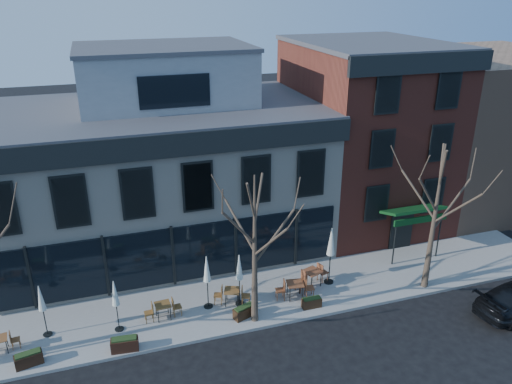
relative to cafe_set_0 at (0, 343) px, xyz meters
name	(u,v)px	position (x,y,z in m)	size (l,w,h in m)	color
ground	(175,288)	(7.67, 2.72, -0.57)	(120.00, 120.00, 0.00)	black
sidewalk_front	(249,298)	(10.92, 0.57, -0.50)	(33.50, 4.70, 0.15)	gray
corner_building	(157,168)	(7.74, 7.79, 4.15)	(18.39, 10.39, 11.10)	beige
red_brick_building	(364,133)	(20.67, 7.70, 5.06)	(8.20, 11.78, 11.18)	maroon
bg_building	(482,126)	(30.67, 8.72, 4.43)	(12.00, 12.00, 10.00)	#8C664C
tree_mid	(255,249)	(10.68, -1.18, 3.22)	(3.50, 3.55, 7.04)	#382B21
tree_right	(435,217)	(19.68, -1.18, 3.45)	(3.72, 3.77, 7.48)	#382B21
cafe_set_0	(0,343)	(0.00, 0.00, 0.00)	(1.59, 0.70, 0.82)	brown
cafe_set_2	(163,309)	(6.74, 0.21, 0.04)	(1.74, 0.74, 0.91)	brown
cafe_set_3	(232,295)	(10.01, 0.32, 0.06)	(1.81, 1.04, 0.94)	brown
cafe_set_4	(295,289)	(13.03, -0.15, 0.10)	(1.98, 0.89, 1.02)	brown
cafe_set_5	(312,276)	(14.24, 0.58, 0.11)	(2.03, 1.11, 1.05)	brown
umbrella_0	(41,301)	(1.76, 0.56, 1.34)	(0.40, 0.40, 2.49)	black
umbrella_1	(115,296)	(4.75, -0.03, 1.34)	(0.40, 0.40, 2.50)	black
umbrella_2	(207,272)	(8.87, 0.42, 1.50)	(0.44, 0.44, 2.73)	black
umbrella_3	(239,270)	(10.35, 0.18, 1.46)	(0.43, 0.43, 2.67)	black
umbrella_4	(331,245)	(15.19, 0.58, 1.76)	(0.50, 0.50, 3.10)	black
planter_0	(29,359)	(1.19, -1.19, -0.13)	(1.12, 0.64, 0.59)	black
planter_1	(125,344)	(4.90, -1.48, -0.11)	(1.15, 0.56, 0.62)	#311910
planter_2	(244,312)	(10.27, -0.84, -0.14)	(1.11, 0.74, 0.58)	black
planter_3	(312,302)	(13.51, -1.09, -0.17)	(0.93, 0.39, 0.51)	black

